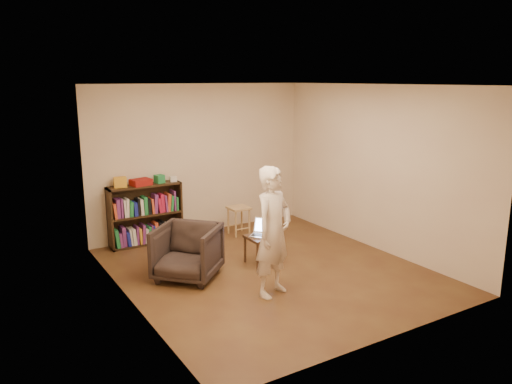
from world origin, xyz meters
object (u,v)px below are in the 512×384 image
stool (239,212)px  side_table (262,241)px  laptop (263,232)px  person (273,232)px  bookshelf (145,218)px  armchair (187,252)px

stool → side_table: stool is taller
stool → side_table: (-0.41, -1.41, -0.05)m
laptop → person: person is taller
stool → laptop: size_ratio=1.08×
side_table → person: bearing=-114.3°
bookshelf → stool: bookshelf is taller
stool → laptop: bearing=-104.9°
stool → person: bearing=-109.6°
stool → armchair: 2.07m
bookshelf → laptop: (1.18, -1.76, 0.04)m
bookshelf → stool: size_ratio=2.41×
bookshelf → side_table: bookshelf is taller
bookshelf → person: size_ratio=0.73×
bookshelf → laptop: size_ratio=2.60×
side_table → armchair: bearing=176.8°
stool → person: 2.57m
armchair → laptop: size_ratio=1.78×
armchair → laptop: 1.20m
bookshelf → person: (0.70, -2.77, 0.38)m
stool → laptop: 1.43m
side_table → laptop: bearing=38.9°
bookshelf → person: 2.88m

